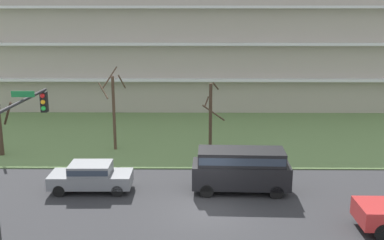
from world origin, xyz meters
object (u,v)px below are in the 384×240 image
at_px(tree_center, 211,117).
at_px(traffic_signal_mast, 15,151).
at_px(tree_left, 114,109).
at_px(sedan_gray_near_left, 91,176).
at_px(van_black_center_left, 241,167).

distance_m(tree_center, traffic_signal_mast, 16.14).
relative_size(tree_left, traffic_signal_mast, 0.89).
bearing_deg(sedan_gray_near_left, tree_center, -135.00).
relative_size(van_black_center_left, traffic_signal_mast, 0.80).
xyz_separation_m(tree_left, tree_center, (6.74, -0.54, -0.42)).
bearing_deg(sedan_gray_near_left, van_black_center_left, 179.06).
bearing_deg(sedan_gray_near_left, tree_left, -90.60).
xyz_separation_m(tree_center, traffic_signal_mast, (-7.65, -14.08, 1.94)).
bearing_deg(tree_center, tree_left, 175.44).
xyz_separation_m(van_black_center_left, traffic_signal_mast, (-9.08, -7.16, 3.12)).
xyz_separation_m(sedan_gray_near_left, van_black_center_left, (8.12, 0.00, 0.52)).
bearing_deg(traffic_signal_mast, tree_left, 86.45).
relative_size(sedan_gray_near_left, traffic_signal_mast, 0.67).
distance_m(tree_left, van_black_center_left, 11.17).
distance_m(tree_center, sedan_gray_near_left, 9.78).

